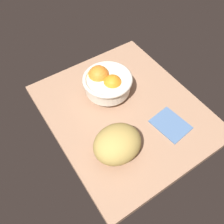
% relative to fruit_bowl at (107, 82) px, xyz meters
% --- Properties ---
extents(ground_plane, '(0.65, 0.56, 0.03)m').
position_rel_fruit_bowl_xyz_m(ground_plane, '(-0.11, -0.01, -0.08)').
color(ground_plane, '#A37A5E').
extents(fruit_bowl, '(0.19, 0.19, 0.12)m').
position_rel_fruit_bowl_xyz_m(fruit_bowl, '(0.00, 0.00, 0.00)').
color(fruit_bowl, silver).
rests_on(fruit_bowl, ground).
extents(bread_loaf, '(0.14, 0.17, 0.11)m').
position_rel_fruit_bowl_xyz_m(bread_loaf, '(-0.24, 0.12, -0.01)').
color(bread_loaf, tan).
rests_on(bread_loaf, ground).
extents(napkin_folded, '(0.14, 0.12, 0.01)m').
position_rel_fruit_bowl_xyz_m(napkin_folded, '(-0.26, -0.11, -0.06)').
color(napkin_folded, '#4D6D9B').
rests_on(napkin_folded, ground).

